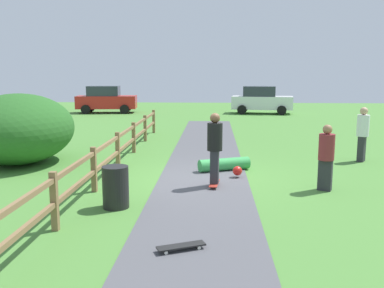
% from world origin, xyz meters
% --- Properties ---
extents(ground_plane, '(60.00, 60.00, 0.00)m').
position_xyz_m(ground_plane, '(0.00, 0.00, 0.00)').
color(ground_plane, '#4C8438').
extents(asphalt_path, '(2.40, 28.00, 0.02)m').
position_xyz_m(asphalt_path, '(0.00, 0.00, 0.01)').
color(asphalt_path, '#515156').
rests_on(asphalt_path, ground_plane).
extents(wooden_fence, '(0.12, 18.12, 1.10)m').
position_xyz_m(wooden_fence, '(-2.60, 0.00, 0.67)').
color(wooden_fence, olive).
rests_on(wooden_fence, ground_plane).
extents(bush_large, '(3.35, 4.02, 2.22)m').
position_xyz_m(bush_large, '(-5.87, 1.86, 1.11)').
color(bush_large, '#286023').
rests_on(bush_large, ground_plane).
extents(trash_bin, '(0.56, 0.56, 0.90)m').
position_xyz_m(trash_bin, '(-1.80, -2.47, 0.45)').
color(trash_bin, black).
rests_on(trash_bin, ground_plane).
extents(skater_riding, '(0.42, 0.82, 1.85)m').
position_xyz_m(skater_riding, '(0.31, -0.68, 1.06)').
color(skater_riding, '#B23326').
rests_on(skater_riding, asphalt_path).
extents(skater_fallen, '(1.56, 1.42, 0.36)m').
position_xyz_m(skater_fallen, '(0.62, 1.02, 0.20)').
color(skater_fallen, green).
rests_on(skater_fallen, asphalt_path).
extents(skateboard_loose, '(0.81, 0.50, 0.08)m').
position_xyz_m(skateboard_loose, '(-0.23, -4.67, 0.09)').
color(skateboard_loose, black).
rests_on(skateboard_loose, asphalt_path).
extents(bystander_white, '(0.52, 0.52, 1.77)m').
position_xyz_m(bystander_white, '(5.07, 2.70, 0.98)').
color(bystander_white, '#2D2D33').
rests_on(bystander_white, ground_plane).
extents(bystander_maroon, '(0.51, 0.51, 1.62)m').
position_xyz_m(bystander_maroon, '(3.01, -0.87, 0.89)').
color(bystander_maroon, '#2D2D33').
rests_on(bystander_maroon, ground_plane).
extents(parked_car_red, '(4.34, 2.30, 1.92)m').
position_xyz_m(parked_car_red, '(-7.47, 19.12, 0.96)').
color(parked_car_red, red).
rests_on(parked_car_red, ground_plane).
extents(parked_car_white, '(4.39, 2.44, 1.92)m').
position_xyz_m(parked_car_white, '(3.62, 19.13, 0.96)').
color(parked_car_white, silver).
rests_on(parked_car_white, ground_plane).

